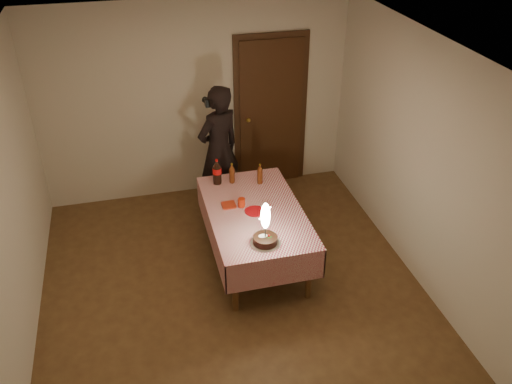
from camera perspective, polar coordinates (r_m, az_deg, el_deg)
ground at (r=5.88m, az=-2.26°, el=-10.70°), size 4.00×4.50×0.01m
room_shell at (r=4.99m, az=-2.46°, el=4.10°), size 4.04×4.54×2.62m
dining_table at (r=5.97m, az=-0.12°, el=-2.67°), size 1.02×1.72×0.69m
birthday_cake at (r=5.36m, az=0.99°, el=-4.26°), size 0.31×0.31×0.47m
red_plate at (r=5.90m, az=-0.13°, el=-2.03°), size 0.22×0.22×0.01m
red_cup at (r=5.96m, az=-1.54°, el=-1.11°), size 0.08×0.08×0.10m
clear_cup at (r=5.87m, az=1.04°, el=-1.76°), size 0.07×0.07×0.09m
napkin_stack at (r=6.00m, az=-2.89°, el=-1.37°), size 0.15×0.15×0.02m
cola_bottle at (r=6.35m, az=-4.12°, el=2.12°), size 0.10×0.10×0.32m
amber_bottle_left at (r=6.37m, az=-2.55°, el=1.94°), size 0.06×0.06×0.26m
amber_bottle_right at (r=6.35m, az=0.41°, el=1.88°), size 0.06×0.06×0.26m
photographer at (r=6.81m, az=-3.93°, el=4.44°), size 0.74×0.65×1.70m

